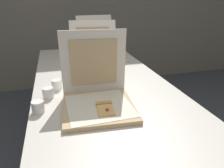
# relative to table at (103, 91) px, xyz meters

# --- Properties ---
(table) EXTENTS (0.84, 2.09, 0.73)m
(table) POSITION_rel_table_xyz_m (0.00, 0.00, 0.00)
(table) COLOR beige
(table) RESTS_ON ground
(pizza_box_front) EXTENTS (0.37, 0.37, 0.37)m
(pizza_box_front) POSITION_rel_table_xyz_m (-0.09, -0.28, 0.10)
(pizza_box_front) COLOR tan
(pizza_box_front) RESTS_ON table
(pizza_box_middle) EXTENTS (0.40, 0.48, 0.36)m
(pizza_box_middle) POSITION_rel_table_xyz_m (-0.01, 0.18, 0.10)
(pizza_box_middle) COLOR tan
(pizza_box_middle) RESTS_ON table
(pizza_box_back) EXTENTS (0.38, 0.47, 0.35)m
(pizza_box_back) POSITION_rel_table_xyz_m (0.13, 0.61, 0.10)
(pizza_box_back) COLOR tan
(pizza_box_back) RESTS_ON table
(cup_white_mid) EXTENTS (0.06, 0.06, 0.06)m
(cup_white_mid) POSITION_rel_table_xyz_m (-0.28, -0.01, 0.08)
(cup_white_mid) COLOR white
(cup_white_mid) RESTS_ON table
(cup_white_near_left) EXTENTS (0.06, 0.06, 0.06)m
(cup_white_near_left) POSITION_rel_table_xyz_m (-0.38, -0.26, 0.08)
(cup_white_near_left) COLOR white
(cup_white_near_left) RESTS_ON table
(cup_white_near_center) EXTENTS (0.06, 0.06, 0.06)m
(cup_white_near_center) POSITION_rel_table_xyz_m (-0.33, -0.11, 0.08)
(cup_white_near_center) COLOR white
(cup_white_near_center) RESTS_ON table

